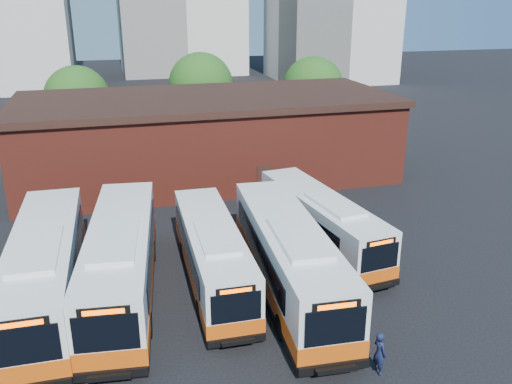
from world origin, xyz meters
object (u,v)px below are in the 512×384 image
object	(u,v)px
bus_west	(121,263)
transit_worker	(379,353)
bus_midwest	(212,256)
bus_farwest	(46,273)
bus_east	(321,223)
bus_mideast	(289,260)

from	to	relation	value
bus_west	transit_worker	bearing A→B (deg)	-36.23
bus_midwest	transit_worker	size ratio (longest dim) A/B	6.79
bus_farwest	bus_midwest	size ratio (longest dim) A/B	1.14
bus_farwest	bus_midwest	distance (m)	7.73
bus_midwest	bus_east	world-z (taller)	same
bus_west	bus_midwest	distance (m)	4.37
bus_farwest	bus_mideast	size ratio (longest dim) A/B	0.99
bus_midwest	transit_worker	distance (m)	9.73
bus_farwest	transit_worker	size ratio (longest dim) A/B	7.77
bus_midwest	transit_worker	bearing A→B (deg)	-59.44
bus_farwest	bus_west	size ratio (longest dim) A/B	0.99
bus_mideast	transit_worker	size ratio (longest dim) A/B	7.82
bus_mideast	transit_worker	bearing A→B (deg)	-74.64
bus_west	transit_worker	distance (m)	12.43
bus_west	bus_east	xyz separation A→B (m)	(11.07, 2.50, -0.22)
bus_west	bus_mideast	world-z (taller)	bus_west
bus_west	bus_midwest	xyz separation A→B (m)	(4.37, 0.06, -0.22)
bus_farwest	bus_west	distance (m)	3.36
bus_west	bus_midwest	bearing A→B (deg)	7.31
bus_farwest	transit_worker	bearing A→B (deg)	-33.29
bus_midwest	transit_worker	world-z (taller)	bus_midwest
bus_west	bus_east	bearing A→B (deg)	19.19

